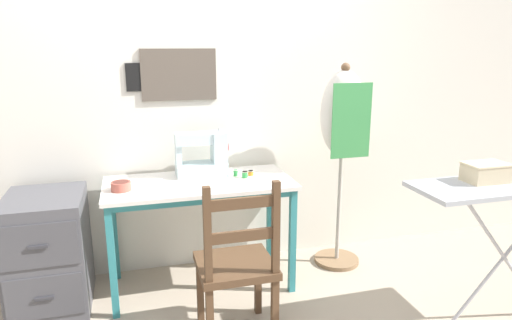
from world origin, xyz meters
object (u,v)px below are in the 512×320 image
object	(u,v)px
filing_cabinet	(49,252)
storage_box	(486,172)
dress_form	(343,125)
sewing_machine	(204,155)
thread_spool_far_edge	(251,173)
fabric_bowl	(121,186)
scissors	(277,181)
thread_spool_mid_table	(245,175)
thread_spool_near_machine	(236,173)
wooden_chair	(237,266)

from	to	relation	value
filing_cabinet	storage_box	xyz separation A→B (m)	(2.31, -0.83, 0.54)
dress_form	sewing_machine	bearing A→B (deg)	174.35
thread_spool_far_edge	filing_cabinet	xyz separation A→B (m)	(-1.25, -0.03, -0.38)
fabric_bowl	filing_cabinet	distance (m)	0.59
scissors	filing_cabinet	bearing A→B (deg)	174.64
fabric_bowl	dress_form	world-z (taller)	dress_form
sewing_machine	dress_form	world-z (taller)	dress_form
sewing_machine	thread_spool_far_edge	xyz separation A→B (m)	(0.29, -0.11, -0.12)
fabric_bowl	scissors	world-z (taller)	fabric_bowl
thread_spool_mid_table	scissors	bearing A→B (deg)	-33.49
fabric_bowl	thread_spool_near_machine	world-z (taller)	fabric_bowl
sewing_machine	fabric_bowl	size ratio (longest dim) A/B	2.96
fabric_bowl	wooden_chair	xyz separation A→B (m)	(0.56, -0.55, -0.32)
thread_spool_near_machine	wooden_chair	bearing A→B (deg)	-102.84
fabric_bowl	scissors	bearing A→B (deg)	-3.85
storage_box	thread_spool_mid_table	bearing A→B (deg)	143.34
thread_spool_mid_table	dress_form	size ratio (longest dim) A/B	0.03
filing_cabinet	storage_box	world-z (taller)	storage_box
storage_box	dress_form	bearing A→B (deg)	114.39
fabric_bowl	thread_spool_far_edge	distance (m)	0.82
scissors	dress_form	size ratio (longest dim) A/B	0.09
sewing_machine	wooden_chair	distance (m)	0.86
sewing_machine	storage_box	bearing A→B (deg)	-36.00
thread_spool_near_machine	thread_spool_mid_table	world-z (taller)	thread_spool_mid_table
thread_spool_mid_table	storage_box	bearing A→B (deg)	-36.66
thread_spool_near_machine	filing_cabinet	bearing A→B (deg)	-177.77
scissors	wooden_chair	distance (m)	0.68
scissors	wooden_chair	bearing A→B (deg)	-127.85
sewing_machine	thread_spool_near_machine	distance (m)	0.24
thread_spool_mid_table	thread_spool_far_edge	size ratio (longest dim) A/B	1.02
sewing_machine	thread_spool_far_edge	size ratio (longest dim) A/B	7.75
wooden_chair	filing_cabinet	xyz separation A→B (m)	(-1.01, 0.61, -0.07)
scissors	wooden_chair	world-z (taller)	wooden_chair
thread_spool_near_machine	dress_form	distance (m)	0.80
dress_form	wooden_chair	bearing A→B (deg)	-143.80
fabric_bowl	thread_spool_far_edge	bearing A→B (deg)	6.94
wooden_chair	sewing_machine	bearing A→B (deg)	92.89
dress_form	filing_cabinet	bearing A→B (deg)	-178.59
wooden_chair	dress_form	distance (m)	1.27
scissors	thread_spool_mid_table	bearing A→B (deg)	146.51
thread_spool_near_machine	filing_cabinet	size ratio (longest dim) A/B	0.06
thread_spool_near_machine	thread_spool_far_edge	size ratio (longest dim) A/B	0.97
thread_spool_mid_table	filing_cabinet	distance (m)	1.26
dress_form	thread_spool_far_edge	bearing A→B (deg)	-178.75
sewing_machine	thread_spool_near_machine	size ratio (longest dim) A/B	7.95
sewing_machine	thread_spool_mid_table	bearing A→B (deg)	-32.78
fabric_bowl	filing_cabinet	xyz separation A→B (m)	(-0.44, 0.07, -0.39)
fabric_bowl	scissors	distance (m)	0.94
thread_spool_far_edge	wooden_chair	distance (m)	0.76
thread_spool_far_edge	dress_form	size ratio (longest dim) A/B	0.03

